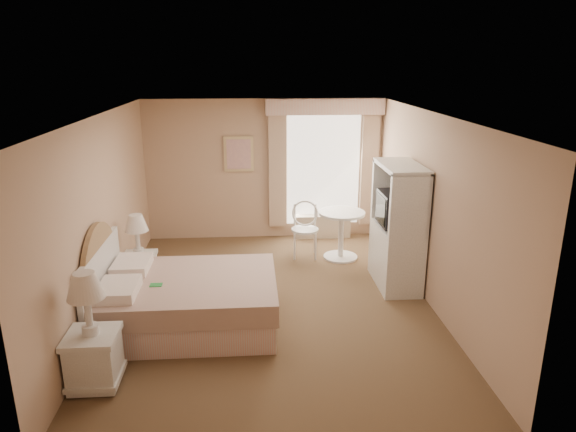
{
  "coord_description": "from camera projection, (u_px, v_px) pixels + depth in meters",
  "views": [
    {
      "loc": [
        -0.25,
        -6.25,
        3.15
      ],
      "look_at": [
        0.24,
        0.3,
        1.13
      ],
      "focal_mm": 32.0,
      "sensor_mm": 36.0,
      "label": 1
    }
  ],
  "objects": [
    {
      "name": "room",
      "position": [
        271.0,
        215.0,
        6.53
      ],
      "size": [
        4.21,
        5.51,
        2.51
      ],
      "color": "brown",
      "rests_on": "ground"
    },
    {
      "name": "window",
      "position": [
        324.0,
        165.0,
        9.11
      ],
      "size": [
        2.05,
        0.22,
        2.51
      ],
      "color": "white",
      "rests_on": "room"
    },
    {
      "name": "framed_art",
      "position": [
        239.0,
        154.0,
        9.0
      ],
      "size": [
        0.52,
        0.04,
        0.62
      ],
      "color": "#D6B983",
      "rests_on": "room"
    },
    {
      "name": "bed",
      "position": [
        182.0,
        299.0,
        6.24
      ],
      "size": [
        2.1,
        1.61,
        1.43
      ],
      "color": "#DD9F8F",
      "rests_on": "room"
    },
    {
      "name": "nightstand_near",
      "position": [
        92.0,
        345.0,
        5.04
      ],
      "size": [
        0.5,
        0.5,
        1.21
      ],
      "color": "white",
      "rests_on": "room"
    },
    {
      "name": "nightstand_far",
      "position": [
        140.0,
        262.0,
        7.22
      ],
      "size": [
        0.45,
        0.45,
        1.09
      ],
      "color": "white",
      "rests_on": "room"
    },
    {
      "name": "round_table",
      "position": [
        341.0,
        227.0,
        8.33
      ],
      "size": [
        0.75,
        0.75,
        0.79
      ],
      "color": "silver",
      "rests_on": "room"
    },
    {
      "name": "cafe_chair",
      "position": [
        305.0,
        225.0,
        8.46
      ],
      "size": [
        0.48,
        0.48,
        0.92
      ],
      "rotation": [
        0.0,
        0.0,
        -0.09
      ],
      "color": "silver",
      "rests_on": "room"
    },
    {
      "name": "armoire",
      "position": [
        397.0,
        236.0,
        7.29
      ],
      "size": [
        0.53,
        1.07,
        1.77
      ],
      "color": "white",
      "rests_on": "room"
    }
  ]
}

